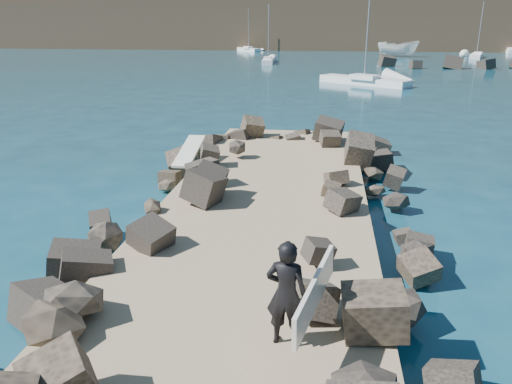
% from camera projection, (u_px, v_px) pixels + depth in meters
% --- Properties ---
extents(ground, '(800.00, 800.00, 0.00)m').
position_uv_depth(ground, '(261.00, 231.00, 14.15)').
color(ground, '#0F384C').
rests_on(ground, ground).
extents(jetty, '(6.00, 26.00, 0.60)m').
position_uv_depth(jetty, '(250.00, 252.00, 12.18)').
color(jetty, '#8C7759').
rests_on(jetty, ground).
extents(riprap_left, '(2.60, 22.00, 1.00)m').
position_uv_depth(riprap_left, '(143.00, 229.00, 12.97)').
color(riprap_left, black).
rests_on(riprap_left, ground).
extents(riprap_right, '(2.60, 22.00, 1.00)m').
position_uv_depth(riprap_right, '(370.00, 243.00, 12.20)').
color(riprap_right, black).
rests_on(riprap_right, ground).
extents(surfboard_resting, '(0.66, 2.57, 0.09)m').
position_uv_depth(surfboard_resting, '(189.00, 154.00, 18.20)').
color(surfboard_resting, white).
rests_on(surfboard_resting, riprap_left).
extents(boat_imported, '(7.09, 4.13, 2.58)m').
position_uv_depth(boat_imported, '(398.00, 49.00, 82.77)').
color(boat_imported, silver).
rests_on(boat_imported, ground).
extents(surfer_with_board, '(1.10, 2.23, 1.83)m').
position_uv_depth(surfer_with_board, '(290.00, 293.00, 7.94)').
color(surfer_with_board, black).
rests_on(surfer_with_board, jetty).
extents(sailboat_b, '(1.85, 6.68, 8.02)m').
position_uv_depth(sailboat_b, '(268.00, 61.00, 69.93)').
color(sailboat_b, white).
rests_on(sailboat_b, ground).
extents(sailboat_c, '(8.35, 6.78, 10.52)m').
position_uv_depth(sailboat_c, '(364.00, 81.00, 46.63)').
color(sailboat_c, white).
rests_on(sailboat_c, ground).
extents(sailboat_d, '(3.86, 7.36, 8.71)m').
position_uv_depth(sailboat_d, '(477.00, 56.00, 80.76)').
color(sailboat_d, white).
rests_on(sailboat_d, ground).
extents(sailboat_e, '(5.37, 6.00, 8.02)m').
position_uv_depth(sailboat_e, '(249.00, 49.00, 98.08)').
color(sailboat_e, white).
rests_on(sailboat_e, ground).
extents(sailboat_f, '(1.42, 5.45, 6.70)m').
position_uv_depth(sailboat_f, '(508.00, 51.00, 94.32)').
color(sailboat_f, white).
rests_on(sailboat_f, ground).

